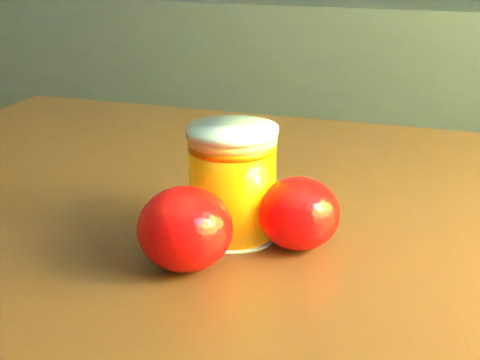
% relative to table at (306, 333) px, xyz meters
% --- Properties ---
extents(kitchen_counter, '(3.15, 0.60, 0.90)m').
position_rel_table_xyz_m(kitchen_counter, '(-0.80, 1.38, -0.26)').
color(kitchen_counter, '#48484D').
rests_on(kitchen_counter, ground).
extents(table, '(1.10, 0.78, 0.82)m').
position_rel_table_xyz_m(table, '(0.00, 0.00, 0.00)').
color(table, brown).
rests_on(table, ground).
extents(juice_glass, '(0.08, 0.08, 0.10)m').
position_rel_table_xyz_m(juice_glass, '(-0.06, -0.03, 0.15)').
color(juice_glass, orange).
rests_on(juice_glass, table).
extents(orange_front, '(0.09, 0.09, 0.07)m').
position_rel_table_xyz_m(orange_front, '(-0.08, -0.10, 0.14)').
color(orange_front, '#FF0B05').
rests_on(orange_front, table).
extents(orange_back, '(0.08, 0.08, 0.06)m').
position_rel_table_xyz_m(orange_back, '(-0.00, -0.03, 0.13)').
color(orange_back, '#FF0B05').
rests_on(orange_back, table).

